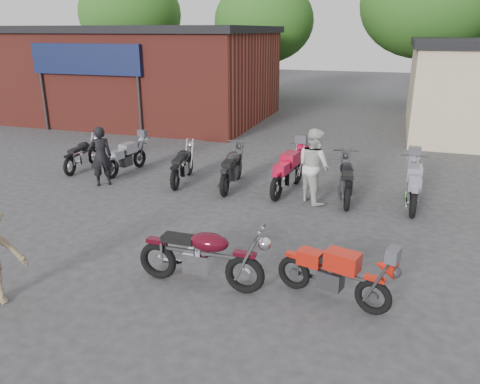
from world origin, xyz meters
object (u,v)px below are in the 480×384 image
(row_bike_4, at_px, (288,169))
(row_bike_0, at_px, (82,153))
(helmet, at_px, (193,265))
(row_bike_2, at_px, (182,163))
(person_light, at_px, (314,166))
(row_bike_1, at_px, (126,155))
(row_bike_5, at_px, (346,177))
(vintage_motorcycle, at_px, (202,252))
(row_bike_3, at_px, (232,166))
(row_bike_6, at_px, (413,183))
(sportbike, at_px, (335,271))
(person_dark, at_px, (101,156))

(row_bike_4, bearing_deg, row_bike_0, 97.05)
(helmet, relative_size, row_bike_2, 0.14)
(person_light, height_order, row_bike_1, person_light)
(row_bike_0, distance_m, row_bike_5, 8.03)
(vintage_motorcycle, height_order, row_bike_3, vintage_motorcycle)
(person_light, bearing_deg, helmet, 115.57)
(row_bike_3, height_order, row_bike_6, row_bike_3)
(vintage_motorcycle, distance_m, row_bike_5, 5.40)
(sportbike, distance_m, person_dark, 7.96)
(vintage_motorcycle, xyz_separation_m, row_bike_5, (1.80, 5.09, -0.03))
(person_light, xyz_separation_m, row_bike_4, (-0.76, 0.55, -0.31))
(vintage_motorcycle, distance_m, sportbike, 2.17)
(row_bike_1, relative_size, row_bike_6, 0.89)
(row_bike_0, bearing_deg, row_bike_4, -95.07)
(sportbike, distance_m, row_bike_0, 9.81)
(row_bike_0, height_order, row_bike_6, row_bike_6)
(row_bike_4, bearing_deg, row_bike_5, -87.91)
(helmet, xyz_separation_m, row_bike_2, (-2.39, 4.73, 0.44))
(person_light, bearing_deg, row_bike_6, -126.51)
(person_light, bearing_deg, row_bike_5, -109.03)
(person_light, relative_size, row_bike_3, 0.89)
(row_bike_4, bearing_deg, vintage_motorcycle, -175.25)
(row_bike_4, relative_size, row_bike_5, 1.04)
(person_dark, bearing_deg, row_bike_1, -130.15)
(vintage_motorcycle, distance_m, row_bike_0, 8.18)
(helmet, distance_m, row_bike_5, 5.19)
(vintage_motorcycle, height_order, row_bike_6, vintage_motorcycle)
(row_bike_1, xyz_separation_m, row_bike_3, (3.48, -0.32, 0.08))
(row_bike_5, bearing_deg, helmet, 146.76)
(person_dark, height_order, row_bike_1, person_dark)
(row_bike_1, height_order, row_bike_3, row_bike_3)
(sportbike, relative_size, row_bike_1, 1.01)
(person_light, relative_size, row_bike_6, 0.91)
(person_light, distance_m, row_bike_1, 5.85)
(person_light, height_order, row_bike_6, person_light)
(vintage_motorcycle, distance_m, row_bike_6, 6.13)
(helmet, distance_m, row_bike_2, 5.32)
(helmet, height_order, person_light, person_light)
(person_dark, xyz_separation_m, row_bike_5, (6.55, 0.92, -0.23))
(person_light, distance_m, row_bike_4, 0.99)
(person_dark, xyz_separation_m, row_bike_3, (3.47, 0.97, -0.22))
(row_bike_2, distance_m, row_bike_3, 1.47)
(row_bike_1, bearing_deg, row_bike_0, 102.68)
(helmet, relative_size, person_light, 0.15)
(helmet, xyz_separation_m, row_bike_5, (2.15, 4.70, 0.47))
(person_dark, relative_size, row_bike_4, 0.77)
(row_bike_1, height_order, row_bike_2, row_bike_2)
(person_dark, xyz_separation_m, person_light, (5.77, 0.52, 0.11))
(helmet, distance_m, person_dark, 5.84)
(row_bike_2, bearing_deg, row_bike_5, -99.42)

